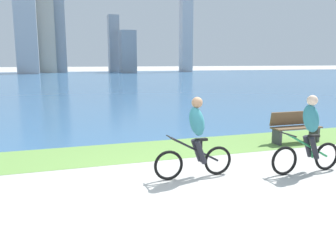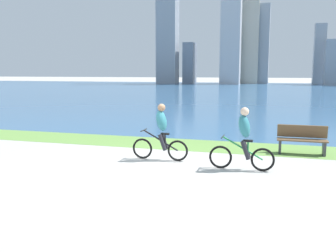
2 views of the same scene
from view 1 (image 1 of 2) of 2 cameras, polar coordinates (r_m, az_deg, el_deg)
ground_plane at (r=6.68m, az=3.51°, el=-10.14°), size 300.00×300.00×0.00m
grass_strip_bayside at (r=9.44m, az=-3.47°, el=-3.96°), size 120.00×2.08×0.01m
bay_water_surface at (r=46.76m, az=-15.84°, el=7.14°), size 300.00×73.54×0.00m
cyclist_lead at (r=7.14m, az=4.52°, el=-1.87°), size 1.69×0.52×1.65m
cyclist_trailing at (r=8.01m, az=21.79°, el=-1.24°), size 1.71×0.52×1.65m
bench_near_path at (r=10.94m, az=19.77°, el=-0.18°), size 1.50×0.47×0.90m
city_skyline_far_shore at (r=74.93m, az=-20.17°, el=15.99°), size 48.90×10.35×26.77m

